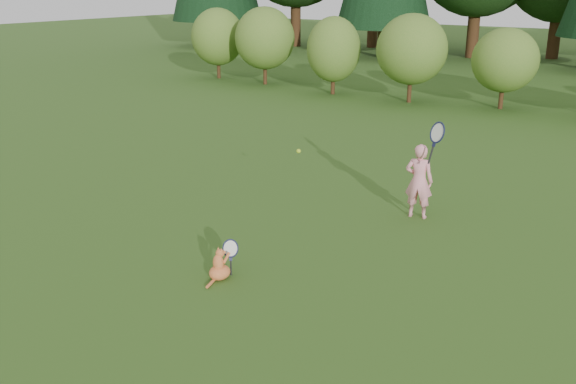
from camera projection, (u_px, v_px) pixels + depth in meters
The scene contains 5 objects.
ground at pixel (247, 248), 9.58m from camera, with size 100.00×100.00×0.00m, color #264F16.
shrub_row at pixel (510, 64), 19.33m from camera, with size 28.00×3.00×2.80m, color #497825, non-canonical shape.
child at pixel (420, 179), 10.63m from camera, with size 0.76×0.52×1.89m.
cat at pixel (220, 263), 8.54m from camera, with size 0.35×0.66×0.59m.
tennis_ball at pixel (299, 151), 10.91m from camera, with size 0.07×0.07×0.07m.
Camera 1 is at (5.49, -6.95, 3.81)m, focal length 40.00 mm.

